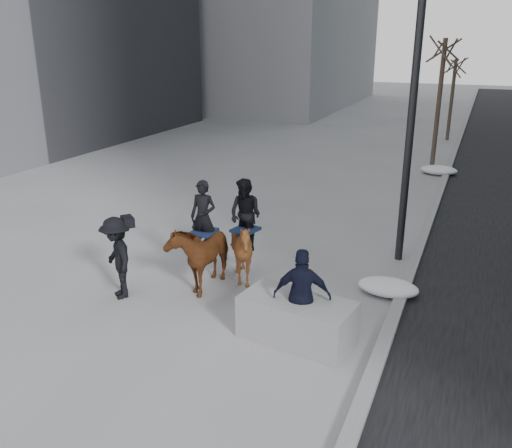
% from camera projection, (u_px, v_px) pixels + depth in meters
% --- Properties ---
extents(ground, '(120.00, 120.00, 0.00)m').
position_uv_depth(ground, '(233.00, 313.00, 10.78)').
color(ground, gray).
rests_on(ground, ground).
extents(curb, '(0.25, 90.00, 0.12)m').
position_uv_depth(curb, '(438.00, 197.00, 18.37)').
color(curb, gray).
rests_on(curb, ground).
extents(planter, '(2.13, 1.30, 0.80)m').
position_uv_depth(planter, '(297.00, 320.00, 9.72)').
color(planter, gray).
rests_on(planter, ground).
extents(tree_near, '(1.20, 1.20, 5.75)m').
position_uv_depth(tree_near, '(439.00, 100.00, 21.03)').
color(tree_near, '#33281E').
rests_on(tree_near, ground).
extents(tree_far, '(1.20, 1.20, 4.61)m').
position_uv_depth(tree_far, '(452.00, 96.00, 28.18)').
color(tree_far, '#392E21').
rests_on(tree_far, ground).
extents(mounted_left, '(0.86, 1.83, 2.34)m').
position_uv_depth(mounted_left, '(201.00, 248.00, 11.75)').
color(mounted_left, '#532210').
rests_on(mounted_left, ground).
extents(mounted_right, '(1.51, 1.63, 2.34)m').
position_uv_depth(mounted_right, '(243.00, 243.00, 11.86)').
color(mounted_right, '#481B0E').
rests_on(mounted_right, ground).
extents(feeder, '(1.10, 0.98, 1.75)m').
position_uv_depth(feeder, '(302.00, 296.00, 9.57)').
color(feeder, black).
rests_on(feeder, ground).
extents(camera_crew, '(1.29, 1.23, 1.75)m').
position_uv_depth(camera_crew, '(117.00, 258.00, 11.20)').
color(camera_crew, black).
rests_on(camera_crew, ground).
extents(lamppost, '(0.25, 1.22, 9.09)m').
position_uv_depth(lamppost, '(417.00, 47.00, 11.72)').
color(lamppost, black).
rests_on(lamppost, ground).
extents(snow_piles, '(1.42, 12.41, 0.36)m').
position_uv_depth(snow_piles, '(424.00, 203.00, 17.30)').
color(snow_piles, white).
rests_on(snow_piles, ground).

